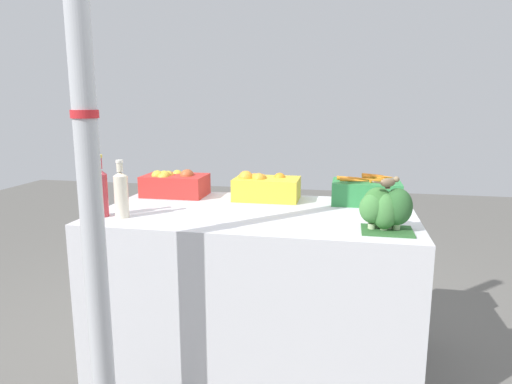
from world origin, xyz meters
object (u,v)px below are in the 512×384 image
at_px(sparrow_bird, 389,182).
at_px(juice_bottle_cloudy, 121,193).
at_px(juice_bottle_ruby, 101,191).
at_px(support_pole, 85,121).
at_px(carrot_crate, 366,191).
at_px(broccoli_pile, 384,209).
at_px(apple_crate, 175,183).
at_px(orange_crate, 265,187).

bearing_deg(sparrow_bird, juice_bottle_cloudy, 150.03).
relative_size(juice_bottle_ruby, juice_bottle_cloudy, 1.08).
bearing_deg(juice_bottle_ruby, support_pole, -63.50).
bearing_deg(sparrow_bird, support_pole, 172.89).
relative_size(carrot_crate, juice_bottle_ruby, 1.21).
bearing_deg(broccoli_pile, juice_bottle_cloudy, -179.37).
height_order(apple_crate, sparrow_bird, sparrow_bird).
bearing_deg(orange_crate, apple_crate, -179.84).
relative_size(carrot_crate, sparrow_bird, 3.00).
height_order(support_pole, orange_crate, support_pole).
xyz_separation_m(support_pole, orange_crate, (0.48, 1.03, -0.41)).
relative_size(apple_crate, sparrow_bird, 3.00).
bearing_deg(carrot_crate, sparrow_bird, -83.04).
xyz_separation_m(support_pole, apple_crate, (-0.07, 1.03, -0.41)).
bearing_deg(juice_bottle_ruby, orange_crate, 37.63).
distance_m(support_pole, sparrow_bird, 1.25).
height_order(support_pole, apple_crate, support_pole).
distance_m(apple_crate, juice_bottle_ruby, 0.58).
relative_size(support_pole, juice_bottle_cloudy, 9.34).
relative_size(orange_crate, juice_bottle_ruby, 1.21).
bearing_deg(sparrow_bird, juice_bottle_ruby, 150.03).
xyz_separation_m(support_pole, carrot_crate, (1.06, 1.03, -0.42)).
bearing_deg(juice_bottle_cloudy, carrot_crate, 25.10).
xyz_separation_m(juice_bottle_ruby, sparrow_bird, (1.36, 0.00, 0.09)).
distance_m(apple_crate, juice_bottle_cloudy, 0.56).
height_order(support_pole, juice_bottle_cloudy, support_pole).
distance_m(carrot_crate, juice_bottle_cloudy, 1.31).
distance_m(orange_crate, juice_bottle_cloudy, 0.82).
relative_size(carrot_crate, broccoli_pile, 1.59).
bearing_deg(orange_crate, sparrow_bird, -40.66).
height_order(apple_crate, orange_crate, orange_crate).
bearing_deg(apple_crate, broccoli_pile, -24.52).
bearing_deg(orange_crate, carrot_crate, 0.11).
bearing_deg(broccoli_pile, sparrow_bird, -47.03).
height_order(support_pole, sparrow_bird, support_pole).
height_order(carrot_crate, sparrow_bird, sparrow_bird).
xyz_separation_m(juice_bottle_ruby, juice_bottle_cloudy, (0.11, -0.00, -0.01)).
relative_size(apple_crate, broccoli_pile, 1.59).
bearing_deg(sparrow_bird, apple_crate, 125.15).
distance_m(orange_crate, carrot_crate, 0.57).
distance_m(broccoli_pile, juice_bottle_ruby, 1.35).
bearing_deg(broccoli_pile, support_pole, -156.34).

